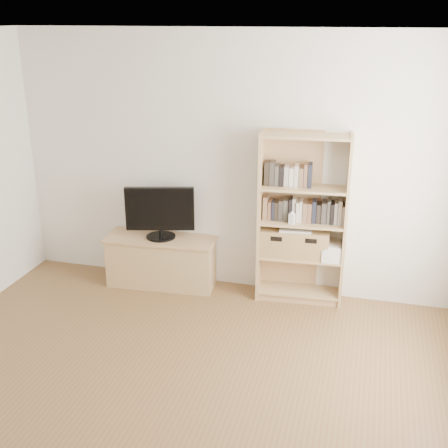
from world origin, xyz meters
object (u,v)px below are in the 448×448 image
at_px(baby_monitor, 292,219).
at_px(laptop, 296,229).
at_px(tv_stand, 162,262).
at_px(television, 160,212).
at_px(basket_right, 312,243).
at_px(bookshelf, 302,219).
at_px(basket_left, 278,241).

height_order(baby_monitor, laptop, baby_monitor).
height_order(tv_stand, television, television).
distance_m(baby_monitor, basket_right, 0.35).
relative_size(baby_monitor, laptop, 0.34).
distance_m(bookshelf, baby_monitor, 0.14).
bearing_deg(basket_right, tv_stand, 179.28).
xyz_separation_m(baby_monitor, laptop, (0.03, 0.08, -0.13)).
height_order(basket_left, basket_right, basket_right).
relative_size(television, basket_right, 2.10).
distance_m(tv_stand, television, 0.55).
xyz_separation_m(basket_left, basket_right, (0.33, 0.02, 0.00)).
relative_size(basket_right, laptop, 1.10).
bearing_deg(bookshelf, basket_left, -178.81).
bearing_deg(laptop, baby_monitor, -117.36).
xyz_separation_m(tv_stand, baby_monitor, (1.36, -0.04, 0.63)).
bearing_deg(bookshelf, basket_right, -2.60).
height_order(bookshelf, baby_monitor, bookshelf).
bearing_deg(basket_right, bookshelf, 178.73).
distance_m(tv_stand, basket_left, 1.27).
height_order(television, basket_right, television).
relative_size(television, baby_monitor, 6.76).
xyz_separation_m(bookshelf, basket_right, (0.10, 0.00, -0.24)).
bearing_deg(television, baby_monitor, -16.71).
distance_m(tv_stand, basket_right, 1.59).
xyz_separation_m(tv_stand, laptop, (1.39, 0.03, 0.50)).
xyz_separation_m(television, basket_right, (1.55, 0.06, -0.20)).
bearing_deg(bookshelf, laptop, -161.40).
bearing_deg(basket_left, baby_monitor, -32.61).
relative_size(bookshelf, basket_left, 5.14).
relative_size(bookshelf, basket_right, 5.05).
bearing_deg(television, basket_right, -12.64).
bearing_deg(television, tv_stand, 165.15).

